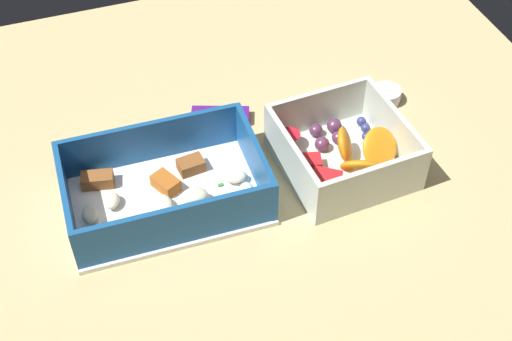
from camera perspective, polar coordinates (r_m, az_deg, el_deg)
table_surface at (r=80.75cm, az=1.18°, el=-0.96°), size 80.00×80.00×2.00cm
pasta_container at (r=76.79cm, az=-7.33°, el=-1.48°), size 21.34×13.98×5.95cm
fruit_bowl at (r=80.16cm, az=7.04°, el=1.44°), size 14.24×14.51×5.99cm
candy_bar at (r=86.52cm, az=-2.88°, el=4.40°), size 7.40×4.67×1.20cm
paper_cup_liner at (r=90.30cm, az=10.41°, el=5.95°), size 3.61×3.61×1.80cm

